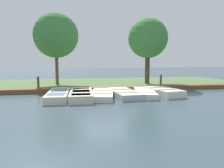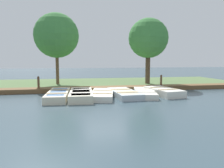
{
  "view_description": "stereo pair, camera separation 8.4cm",
  "coord_description": "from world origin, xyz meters",
  "px_view_note": "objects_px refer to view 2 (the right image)",
  "views": [
    {
      "loc": [
        13.16,
        -2.12,
        2.11
      ],
      "look_at": [
        0.59,
        0.27,
        0.65
      ],
      "focal_mm": 35.0,
      "sensor_mm": 36.0,
      "label": 1
    },
    {
      "loc": [
        13.18,
        -2.04,
        2.11
      ],
      "look_at": [
        0.59,
        0.27,
        0.65
      ],
      "focal_mm": 35.0,
      "sensor_mm": 36.0,
      "label": 2
    }
  ],
  "objects_px": {
    "mooring_post_far": "(161,82)",
    "park_tree_far_left": "(56,36)",
    "rowboat_3": "(124,93)",
    "rowboat_5": "(163,92)",
    "rowboat_4": "(145,93)",
    "rowboat_2": "(102,94)",
    "mooring_post_near": "(39,85)",
    "rowboat_1": "(81,95)",
    "rowboat_0": "(58,95)",
    "park_tree_left": "(148,39)"
  },
  "relations": [
    {
      "from": "rowboat_1",
      "to": "mooring_post_far",
      "type": "xyz_separation_m",
      "value": [
        -2.48,
        5.61,
        0.32
      ]
    },
    {
      "from": "rowboat_3",
      "to": "rowboat_4",
      "type": "height_order",
      "value": "rowboat_3"
    },
    {
      "from": "rowboat_1",
      "to": "park_tree_far_left",
      "type": "relative_size",
      "value": 0.6
    },
    {
      "from": "park_tree_far_left",
      "to": "rowboat_1",
      "type": "bearing_deg",
      "value": 15.14
    },
    {
      "from": "rowboat_5",
      "to": "mooring_post_near",
      "type": "xyz_separation_m",
      "value": [
        -2.2,
        -7.37,
        0.32
      ]
    },
    {
      "from": "rowboat_4",
      "to": "mooring_post_far",
      "type": "distance_m",
      "value": 2.92
    },
    {
      "from": "mooring_post_far",
      "to": "park_tree_far_left",
      "type": "xyz_separation_m",
      "value": [
        -3.33,
        -7.18,
        3.37
      ]
    },
    {
      "from": "rowboat_2",
      "to": "rowboat_4",
      "type": "distance_m",
      "value": 2.53
    },
    {
      "from": "rowboat_2",
      "to": "rowboat_4",
      "type": "bearing_deg",
      "value": 104.69
    },
    {
      "from": "rowboat_5",
      "to": "mooring_post_far",
      "type": "height_order",
      "value": "mooring_post_far"
    },
    {
      "from": "rowboat_0",
      "to": "rowboat_5",
      "type": "bearing_deg",
      "value": 93.51
    },
    {
      "from": "rowboat_0",
      "to": "rowboat_4",
      "type": "distance_m",
      "value": 4.91
    },
    {
      "from": "rowboat_0",
      "to": "park_tree_left",
      "type": "height_order",
      "value": "park_tree_left"
    },
    {
      "from": "rowboat_3",
      "to": "rowboat_0",
      "type": "bearing_deg",
      "value": -92.46
    },
    {
      "from": "rowboat_3",
      "to": "park_tree_far_left",
      "type": "xyz_separation_m",
      "value": [
        -5.5,
        -4.03,
        3.73
      ]
    },
    {
      "from": "park_tree_far_left",
      "to": "rowboat_2",
      "type": "bearing_deg",
      "value": 25.92
    },
    {
      "from": "mooring_post_near",
      "to": "park_tree_left",
      "type": "relative_size",
      "value": 0.2
    },
    {
      "from": "rowboat_2",
      "to": "rowboat_3",
      "type": "distance_m",
      "value": 1.29
    },
    {
      "from": "mooring_post_near",
      "to": "park_tree_left",
      "type": "xyz_separation_m",
      "value": [
        -2.44,
        8.03,
        3.19
      ]
    },
    {
      "from": "rowboat_2",
      "to": "mooring_post_near",
      "type": "distance_m",
      "value": 4.39
    },
    {
      "from": "rowboat_3",
      "to": "rowboat_5",
      "type": "distance_m",
      "value": 2.38
    },
    {
      "from": "rowboat_5",
      "to": "rowboat_4",
      "type": "bearing_deg",
      "value": -100.26
    },
    {
      "from": "rowboat_4",
      "to": "rowboat_5",
      "type": "relative_size",
      "value": 1.19
    },
    {
      "from": "rowboat_3",
      "to": "park_tree_left",
      "type": "xyz_separation_m",
      "value": [
        -4.61,
        3.04,
        3.55
      ]
    },
    {
      "from": "rowboat_2",
      "to": "rowboat_5",
      "type": "distance_m",
      "value": 3.66
    },
    {
      "from": "park_tree_far_left",
      "to": "rowboat_0",
      "type": "bearing_deg",
      "value": 3.66
    },
    {
      "from": "rowboat_3",
      "to": "park_tree_left",
      "type": "distance_m",
      "value": 6.57
    },
    {
      "from": "park_tree_far_left",
      "to": "park_tree_left",
      "type": "bearing_deg",
      "value": 82.83
    },
    {
      "from": "rowboat_2",
      "to": "rowboat_3",
      "type": "relative_size",
      "value": 1.04
    },
    {
      "from": "mooring_post_near",
      "to": "mooring_post_far",
      "type": "bearing_deg",
      "value": 90.0
    },
    {
      "from": "park_tree_left",
      "to": "mooring_post_far",
      "type": "bearing_deg",
      "value": 2.69
    },
    {
      "from": "rowboat_1",
      "to": "rowboat_2",
      "type": "xyz_separation_m",
      "value": [
        -0.16,
        1.17,
        -0.05
      ]
    },
    {
      "from": "rowboat_0",
      "to": "mooring_post_near",
      "type": "relative_size",
      "value": 3.37
    },
    {
      "from": "rowboat_2",
      "to": "park_tree_left",
      "type": "xyz_separation_m",
      "value": [
        -4.75,
        4.32,
        3.56
      ]
    },
    {
      "from": "rowboat_5",
      "to": "mooring_post_near",
      "type": "distance_m",
      "value": 7.69
    },
    {
      "from": "rowboat_0",
      "to": "mooring_post_near",
      "type": "xyz_separation_m",
      "value": [
        -2.26,
        -1.32,
        0.33
      ]
    },
    {
      "from": "rowboat_0",
      "to": "rowboat_4",
      "type": "relative_size",
      "value": 1.04
    },
    {
      "from": "rowboat_0",
      "to": "rowboat_5",
      "type": "relative_size",
      "value": 1.24
    },
    {
      "from": "rowboat_1",
      "to": "park_tree_far_left",
      "type": "distance_m",
      "value": 7.06
    },
    {
      "from": "rowboat_0",
      "to": "mooring_post_near",
      "type": "bearing_deg",
      "value": -146.82
    },
    {
      "from": "rowboat_1",
      "to": "mooring_post_far",
      "type": "distance_m",
      "value": 6.14
    },
    {
      "from": "rowboat_5",
      "to": "park_tree_left",
      "type": "height_order",
      "value": "park_tree_left"
    },
    {
      "from": "rowboat_4",
      "to": "mooring_post_far",
      "type": "relative_size",
      "value": 3.24
    },
    {
      "from": "mooring_post_near",
      "to": "park_tree_far_left",
      "type": "height_order",
      "value": "park_tree_far_left"
    },
    {
      "from": "mooring_post_far",
      "to": "rowboat_4",
      "type": "bearing_deg",
      "value": -41.52
    },
    {
      "from": "rowboat_4",
      "to": "park_tree_far_left",
      "type": "bearing_deg",
      "value": -123.78
    },
    {
      "from": "rowboat_3",
      "to": "mooring_post_far",
      "type": "xyz_separation_m",
      "value": [
        -2.17,
        3.16,
        0.36
      ]
    },
    {
      "from": "rowboat_0",
      "to": "mooring_post_near",
      "type": "height_order",
      "value": "mooring_post_near"
    },
    {
      "from": "rowboat_5",
      "to": "mooring_post_near",
      "type": "relative_size",
      "value": 2.71
    },
    {
      "from": "rowboat_2",
      "to": "mooring_post_far",
      "type": "relative_size",
      "value": 3.28
    }
  ]
}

